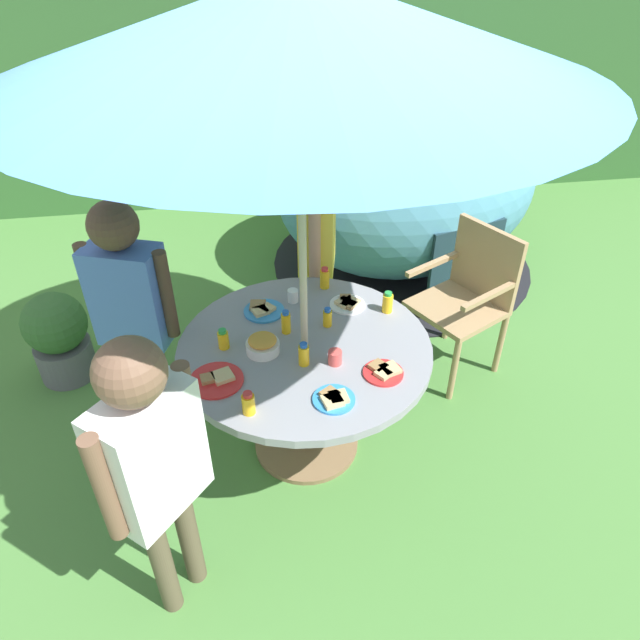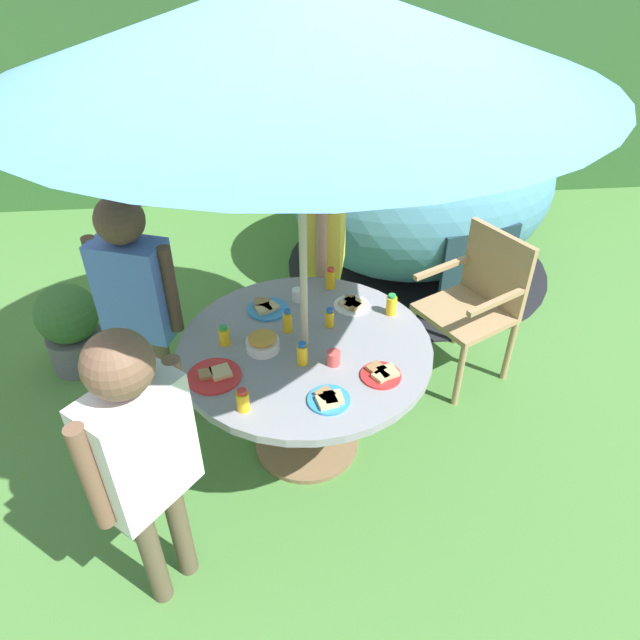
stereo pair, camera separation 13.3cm
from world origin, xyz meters
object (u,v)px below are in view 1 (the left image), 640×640
object	(u,v)px
plate_near_left	(334,399)
juice_bottle_center_front	(223,339)
juice_bottle_spot_b	(325,278)
cup_near	(335,357)
dome_tent	(407,184)
child_in_blue_shirt	(129,296)
garden_table	(305,365)
plate_mid_left	(217,379)
child_in_white_shirt	(151,454)
juice_bottle_center_back	(304,355)
patio_umbrella	(298,25)
plate_far_left	(263,310)
wooden_chair	(468,293)
juice_bottle_spot_a	(327,318)
child_in_yellow_shirt	(317,229)
cup_far	(293,296)
plate_far_right	(347,303)
juice_bottle_front_edge	(388,303)
snack_bowl	(263,345)
plate_back_edge	(384,371)
juice_bottle_mid_right	(286,322)
potted_plant	(59,336)

from	to	relation	value
plate_near_left	juice_bottle_center_front	world-z (taller)	juice_bottle_center_front
juice_bottle_spot_b	cup_near	distance (m)	0.67
dome_tent	child_in_blue_shirt	world-z (taller)	dome_tent
garden_table	plate_mid_left	world-z (taller)	plate_mid_left
child_in_white_shirt	juice_bottle_center_back	world-z (taller)	child_in_white_shirt
patio_umbrella	child_in_blue_shirt	size ratio (longest dim) A/B	1.65
plate_far_left	cup_near	world-z (taller)	cup_near
wooden_chair	juice_bottle_spot_a	world-z (taller)	wooden_chair
child_in_yellow_shirt	cup_far	distance (m)	0.53
plate_near_left	cup_near	bearing A→B (deg)	78.96
plate_far_right	plate_mid_left	size ratio (longest dim) A/B	0.77
plate_near_left	juice_bottle_center_back	world-z (taller)	juice_bottle_center_back
juice_bottle_front_edge	cup_near	size ratio (longest dim) A/B	1.69
plate_far_left	garden_table	bearing A→B (deg)	-60.00
juice_bottle_center_back	juice_bottle_spot_b	world-z (taller)	juice_bottle_spot_b
plate_mid_left	snack_bowl	bearing A→B (deg)	38.83
plate_back_edge	juice_bottle_mid_right	size ratio (longest dim) A/B	1.46
juice_bottle_front_edge	juice_bottle_spot_b	distance (m)	0.41
plate_far_right	snack_bowl	bearing A→B (deg)	-146.04
wooden_chair	cup_near	xyz separation A→B (m)	(-0.98, -0.74, 0.22)
garden_table	plate_mid_left	size ratio (longest dim) A/B	5.05
juice_bottle_mid_right	juice_bottle_spot_b	size ratio (longest dim) A/B	1.02
plate_mid_left	cup_far	bearing A→B (deg)	54.59
patio_umbrella	child_in_white_shirt	xyz separation A→B (m)	(-0.66, -0.77, -1.26)
dome_tent	juice_bottle_center_front	size ratio (longest dim) A/B	24.68
plate_near_left	cup_far	size ratio (longest dim) A/B	2.61
juice_bottle_spot_a	patio_umbrella	bearing A→B (deg)	-134.21
cup_near	plate_far_left	bearing A→B (deg)	122.77
garden_table	wooden_chair	world-z (taller)	wooden_chair
plate_back_edge	juice_bottle_spot_a	distance (m)	0.46
juice_bottle_front_edge	cup_far	size ratio (longest dim) A/B	1.65
juice_bottle_mid_right	dome_tent	bearing A→B (deg)	57.35
child_in_white_shirt	plate_mid_left	bearing A→B (deg)	19.11
juice_bottle_mid_right	plate_mid_left	bearing A→B (deg)	-137.89
snack_bowl	plate_near_left	xyz separation A→B (m)	(0.28, -0.39, -0.03)
wooden_chair	child_in_yellow_shirt	distance (m)	1.02
dome_tent	plate_mid_left	bearing A→B (deg)	-141.70
child_in_yellow_shirt	juice_bottle_center_front	size ratio (longest dim) A/B	13.17
juice_bottle_mid_right	juice_bottle_spot_a	world-z (taller)	juice_bottle_mid_right
plate_near_left	snack_bowl	bearing A→B (deg)	125.83
plate_far_left	juice_bottle_center_back	world-z (taller)	juice_bottle_center_back
potted_plant	juice_bottle_front_edge	bearing A→B (deg)	-17.91
wooden_chair	child_in_blue_shirt	world-z (taller)	child_in_blue_shirt
plate_back_edge	juice_bottle_center_back	world-z (taller)	juice_bottle_center_back
child_in_blue_shirt	cup_near	size ratio (longest dim) A/B	19.87
plate_far_right	plate_near_left	bearing A→B (deg)	-105.67
plate_near_left	plate_back_edge	distance (m)	0.30
juice_bottle_center_back	juice_bottle_front_edge	world-z (taller)	juice_bottle_center_back
dome_tent	cup_near	distance (m)	2.30
dome_tent	child_in_blue_shirt	size ratio (longest dim) A/B	1.90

